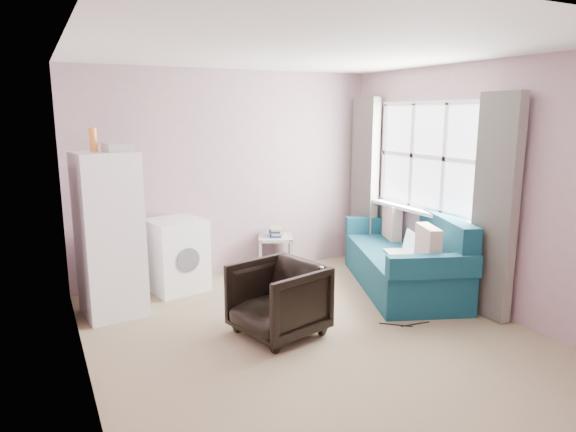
{
  "coord_description": "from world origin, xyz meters",
  "views": [
    {
      "loc": [
        -2.16,
        -3.8,
        2.0
      ],
      "look_at": [
        0.05,
        0.6,
        1.0
      ],
      "focal_mm": 32.0,
      "sensor_mm": 36.0,
      "label": 1
    }
  ],
  "objects_px": {
    "fridge": "(109,234)",
    "sofa": "(407,260)",
    "washing_machine": "(176,253)",
    "armchair": "(278,296)",
    "side_table": "(276,251)"
  },
  "relations": [
    {
      "from": "fridge",
      "to": "sofa",
      "type": "relative_size",
      "value": 0.84
    },
    {
      "from": "fridge",
      "to": "washing_machine",
      "type": "bearing_deg",
      "value": 22.17
    },
    {
      "from": "armchair",
      "to": "washing_machine",
      "type": "distance_m",
      "value": 1.7
    },
    {
      "from": "sofa",
      "to": "side_table",
      "type": "bearing_deg",
      "value": 153.32
    },
    {
      "from": "side_table",
      "to": "sofa",
      "type": "bearing_deg",
      "value": -47.82
    },
    {
      "from": "armchair",
      "to": "side_table",
      "type": "height_order",
      "value": "armchair"
    },
    {
      "from": "fridge",
      "to": "washing_machine",
      "type": "xyz_separation_m",
      "value": [
        0.75,
        0.42,
        -0.4
      ]
    },
    {
      "from": "armchair",
      "to": "washing_machine",
      "type": "xyz_separation_m",
      "value": [
        -0.51,
        1.62,
        0.06
      ]
    },
    {
      "from": "washing_machine",
      "to": "fridge",
      "type": "bearing_deg",
      "value": -162.49
    },
    {
      "from": "armchair",
      "to": "fridge",
      "type": "relative_size",
      "value": 0.39
    },
    {
      "from": "fridge",
      "to": "side_table",
      "type": "distance_m",
      "value": 2.19
    },
    {
      "from": "sofa",
      "to": "fridge",
      "type": "bearing_deg",
      "value": -171.28
    },
    {
      "from": "washing_machine",
      "to": "side_table",
      "type": "distance_m",
      "value": 1.31
    },
    {
      "from": "washing_machine",
      "to": "side_table",
      "type": "height_order",
      "value": "washing_machine"
    },
    {
      "from": "washing_machine",
      "to": "armchair",
      "type": "bearing_deg",
      "value": -84.27
    }
  ]
}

